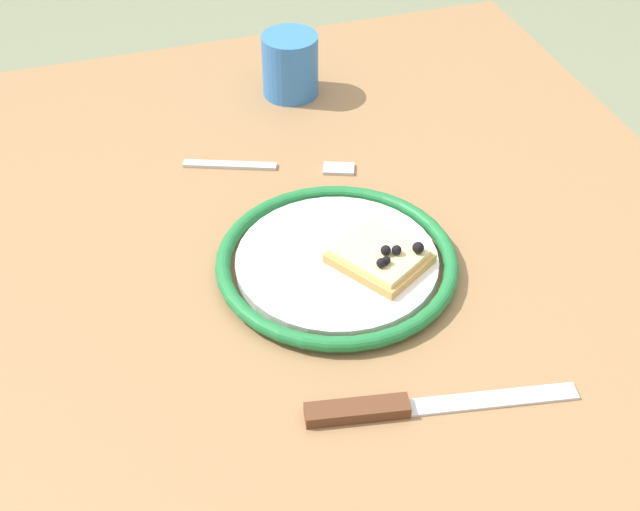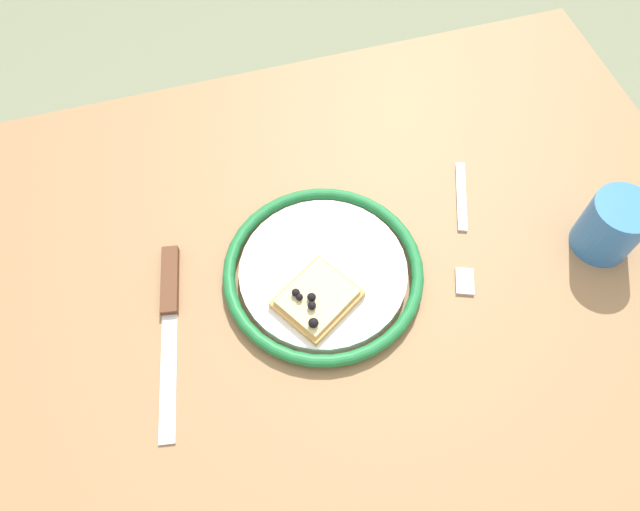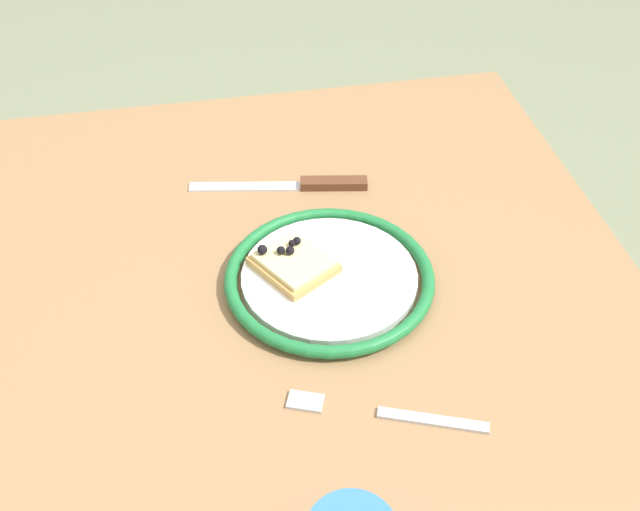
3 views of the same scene
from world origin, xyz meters
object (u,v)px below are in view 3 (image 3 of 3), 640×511
object	(u,v)px
pizza_slice_near	(293,262)
knife	(310,184)
fork	(384,413)
dining_table	(310,366)
plate	(329,278)

from	to	relation	value
pizza_slice_near	knife	bearing A→B (deg)	-16.39
pizza_slice_near	fork	distance (m)	0.22
dining_table	knife	bearing A→B (deg)	-10.19
dining_table	plate	bearing A→B (deg)	-37.00
fork	knife	bearing A→B (deg)	1.03
fork	dining_table	bearing A→B (deg)	17.52
fork	plate	bearing A→B (deg)	5.12
pizza_slice_near	fork	world-z (taller)	pizza_slice_near
plate	pizza_slice_near	size ratio (longest dim) A/B	2.18
plate	knife	size ratio (longest dim) A/B	1.02
dining_table	knife	size ratio (longest dim) A/B	4.01
plate	fork	bearing A→B (deg)	-174.88
pizza_slice_near	fork	xyz separation A→B (m)	(-0.21, -0.06, -0.02)
dining_table	knife	xyz separation A→B (m)	(0.23, -0.04, 0.10)
plate	fork	world-z (taller)	plate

